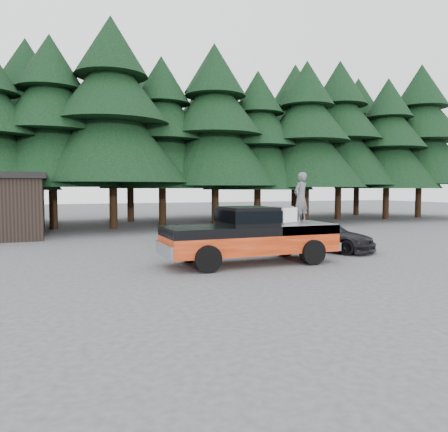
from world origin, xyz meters
name	(u,v)px	position (x,y,z in m)	size (l,w,h in m)	color
ground	(205,266)	(0.00, 0.00, 0.00)	(120.00, 120.00, 0.00)	#464648
pickup_truck	(250,244)	(1.54, -0.17, 0.67)	(6.00, 2.04, 1.33)	#E54E1F
truck_cab	(247,216)	(1.44, -0.17, 1.62)	(1.66, 1.90, 0.59)	black
air_compressor	(283,216)	(2.76, -0.26, 1.59)	(0.77, 0.64, 0.53)	silver
man_on_bed	(301,197)	(3.61, -0.03, 2.22)	(0.65, 0.42, 1.77)	#55565C
parked_car	(324,236)	(5.69, 1.54, 0.60)	(1.69, 4.16, 1.21)	black
treeline	(128,112)	(0.42, 17.20, 7.72)	(60.15, 16.05, 17.50)	black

